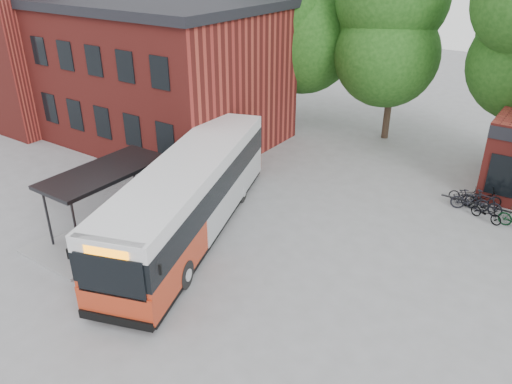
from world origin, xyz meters
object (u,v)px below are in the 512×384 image
Objects in this scene: bus_shelter at (108,200)px; bicycle_2 at (482,198)px; bicycle_1 at (470,200)px; city_bus at (191,197)px; bicycle_4 at (486,213)px; bicycle_3 at (484,202)px; bicycle_0 at (466,194)px.

bus_shelter is 3.83× the size of bicycle_2.
bus_shelter reaches higher than bicycle_1.
bicycle_2 is (9.87, 9.52, -1.20)m from city_bus.
bus_shelter is 3.61m from city_bus.
bicycle_1 is 1.13× the size of bicycle_4.
bicycle_2 is 1.01× the size of bicycle_3.
city_bus reaches higher than bicycle_0.
city_bus is 8.73× the size of bicycle_0.
city_bus is at bearing 150.96° from bicycle_4.
bicycle_3 is 1.17× the size of bicycle_4.
city_bus is at bearing 142.81° from bicycle_3.
bicycle_1 is at bearing 40.78° from bus_shelter.
city_bus is 7.23× the size of bicycle_2.
city_bus is at bearing 123.35° from bicycle_0.
bus_shelter is 17.28m from bicycle_2.
bus_shelter is 4.04× the size of bicycle_1.
city_bus reaches higher than bus_shelter.
bicycle_4 is at bearing 177.22° from bicycle_2.
bicycle_4 is (13.40, 10.23, -1.05)m from bus_shelter.
bicycle_0 is at bearing 43.81° from bus_shelter.
bicycle_0 is at bearing 64.20° from bicycle_4.
bicycle_2 reaches higher than bicycle_0.
bicycle_4 is at bearing -146.28° from bicycle_3.
bicycle_3 is (0.20, -0.52, 0.06)m from bicycle_2.
bicycle_2 is 1.32m from bicycle_4.
bus_shelter is 16.58m from bicycle_1.
bicycle_4 is (0.49, -1.22, -0.08)m from bicycle_2.
bicycle_3 is (10.07, 9.01, -1.14)m from city_bus.
bicycle_1 is at bearing 78.50° from bicycle_4.
bus_shelter reaches higher than bicycle_3.
bicycle_2 is at bearing 44.32° from bicycle_4.
bicycle_0 is 0.80m from bicycle_2.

